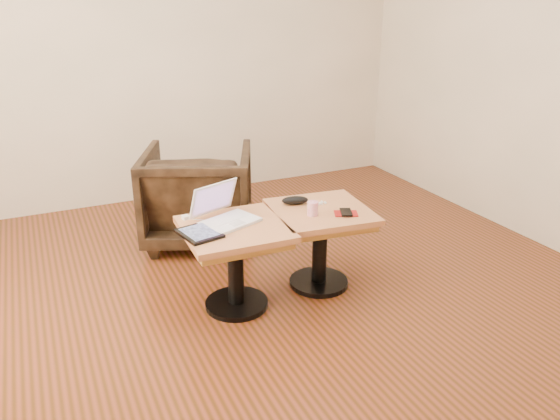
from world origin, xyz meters
name	(u,v)px	position (x,y,z in m)	size (l,w,h in m)	color
room_shell	(264,78)	(0.00, 0.00, 1.35)	(4.52, 4.52, 2.71)	#41240B
side_table_left	(235,247)	(-0.12, 0.17, 0.39)	(0.59, 0.59, 0.52)	black
side_table_right	(320,229)	(0.45, 0.20, 0.39)	(0.63, 0.63, 0.52)	black
laptop	(224,214)	(-0.14, 0.27, 0.56)	(0.39, 0.38, 0.21)	white
tablet	(199,233)	(-0.33, 0.14, 0.53)	(0.23, 0.27, 0.02)	black
charging_adapter	(186,217)	(-0.34, 0.39, 0.53)	(0.04, 0.04, 0.02)	white
glasses_case	(295,200)	(0.34, 0.34, 0.54)	(0.17, 0.07, 0.05)	black
striped_cup	(313,209)	(0.36, 0.13, 0.56)	(0.07, 0.07, 0.08)	#D13167
earbuds_tangle	(320,203)	(0.49, 0.27, 0.53)	(0.08, 0.05, 0.02)	white
phone_on_sleeve	(346,213)	(0.55, 0.06, 0.53)	(0.16, 0.14, 0.02)	maroon
armchair	(198,195)	(-0.03, 1.18, 0.36)	(0.76, 0.78, 0.71)	black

